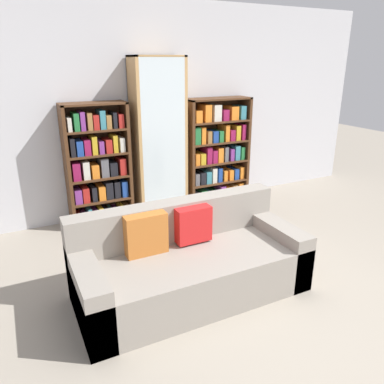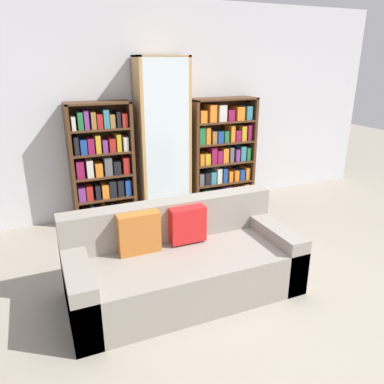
{
  "view_description": "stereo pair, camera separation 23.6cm",
  "coord_description": "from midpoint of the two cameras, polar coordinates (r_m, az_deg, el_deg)",
  "views": [
    {
      "loc": [
        -1.83,
        -1.94,
        1.98
      ],
      "look_at": [
        -0.07,
        1.57,
        0.59
      ],
      "focal_mm": 35.0,
      "sensor_mm": 36.0,
      "label": 1
    },
    {
      "loc": [
        -1.62,
        -2.04,
        1.98
      ],
      "look_at": [
        -0.07,
        1.57,
        0.59
      ],
      "focal_mm": 35.0,
      "sensor_mm": 36.0,
      "label": 2
    }
  ],
  "objects": [
    {
      "name": "ground_plane",
      "position": [
        3.29,
        14.91,
        -18.21
      ],
      "size": [
        16.0,
        16.0,
        0.0
      ],
      "primitive_type": "plane",
      "color": "gray"
    },
    {
      "name": "wall_back",
      "position": [
        5.09,
        -3.22,
        12.39
      ],
      "size": [
        6.67,
        0.06,
        2.7
      ],
      "color": "silver",
      "rests_on": "ground"
    },
    {
      "name": "couch",
      "position": [
        3.36,
        0.54,
        -10.89
      ],
      "size": [
        1.99,
        0.87,
        0.77
      ],
      "color": "gray",
      "rests_on": "ground"
    },
    {
      "name": "bookshelf_left",
      "position": [
        4.78,
        -12.18,
        3.94
      ],
      "size": [
        0.77,
        0.32,
        1.51
      ],
      "color": "#4C2D19",
      "rests_on": "ground"
    },
    {
      "name": "display_cabinet",
      "position": [
        4.91,
        -3.08,
        8.16
      ],
      "size": [
        0.66,
        0.36,
        2.03
      ],
      "color": "tan",
      "rests_on": "ground"
    },
    {
      "name": "bookshelf_right",
      "position": [
        5.35,
        5.85,
        5.73
      ],
      "size": [
        0.93,
        0.32,
        1.49
      ],
      "color": "#4C2D19",
      "rests_on": "ground"
    },
    {
      "name": "wine_bottle",
      "position": [
        4.96,
        4.48,
        -2.25
      ],
      "size": [
        0.08,
        0.08,
        0.35
      ],
      "color": "#192333",
      "rests_on": "ground"
    }
  ]
}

